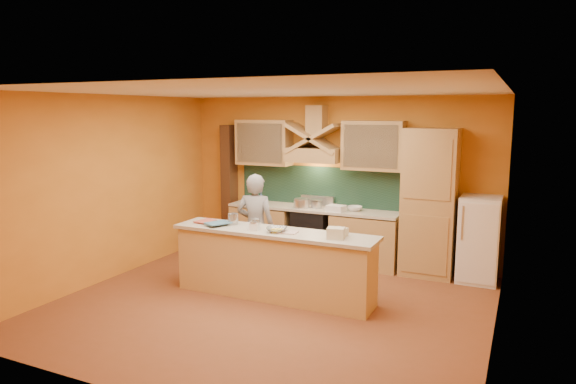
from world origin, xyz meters
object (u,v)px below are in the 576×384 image
at_px(person, 256,227).
at_px(kitchen_scale, 255,226).
at_px(fridge, 479,239).
at_px(mixing_bowl, 277,230).
at_px(stove, 313,234).

height_order(person, kitchen_scale, person).
xyz_separation_m(fridge, mixing_bowl, (-2.42, -1.97, 0.33)).
distance_m(stove, fridge, 2.71).
relative_size(fridge, person, 0.80).
bearing_deg(fridge, mixing_bowl, -140.77).
xyz_separation_m(kitchen_scale, mixing_bowl, (0.33, 0.01, -0.02)).
height_order(stove, fridge, fridge).
xyz_separation_m(stove, person, (-0.40, -1.31, 0.36)).
relative_size(fridge, kitchen_scale, 10.58).
bearing_deg(person, stove, -117.90).
distance_m(stove, person, 1.42).
bearing_deg(mixing_bowl, person, 135.90).
height_order(stove, mixing_bowl, mixing_bowl).
distance_m(fridge, person, 3.37).
distance_m(kitchen_scale, mixing_bowl, 0.33).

